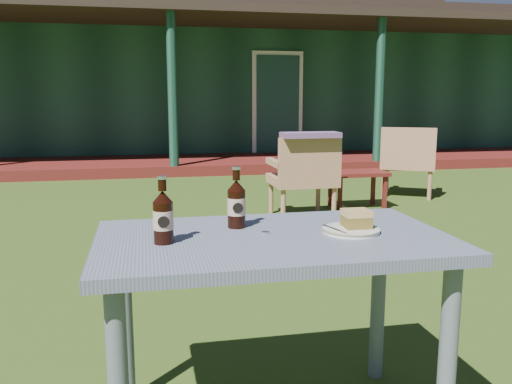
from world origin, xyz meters
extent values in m
plane|color=#334916|center=(0.00, 0.00, 0.00)|extent=(80.00, 80.00, 0.00)
cube|color=#173C2C|center=(0.00, 9.50, 1.30)|extent=(15.00, 6.00, 2.60)
cube|color=black|center=(0.00, 9.50, 2.75)|extent=(15.80, 6.80, 0.30)
cube|color=black|center=(0.00, 9.50, 3.15)|extent=(12.00, 3.50, 0.60)
cube|color=#5B1916|center=(0.00, 5.60, 0.08)|extent=(15.00, 1.80, 0.16)
cube|color=black|center=(0.00, 5.60, 2.45)|extent=(15.40, 2.00, 0.12)
cylinder|color=#173C2C|center=(0.00, 4.80, 1.23)|extent=(0.14, 0.14, 2.45)
cylinder|color=#173C2C|center=(3.25, 4.80, 1.23)|extent=(0.14, 0.14, 2.45)
cube|color=white|center=(2.00, 6.48, 1.00)|extent=(0.95, 0.06, 2.00)
cube|color=#193D38|center=(2.00, 6.45, 1.00)|extent=(0.80, 0.04, 1.85)
cylinder|color=brown|center=(3.00, 18.50, 4.75)|extent=(0.28, 0.28, 9.50)
cube|color=slate|center=(0.00, -1.60, 0.70)|extent=(1.20, 0.70, 0.04)
cylinder|color=slate|center=(0.52, -1.87, 0.34)|extent=(0.06, 0.06, 0.68)
cylinder|color=slate|center=(-0.52, -1.33, 0.34)|extent=(0.06, 0.06, 0.68)
cylinder|color=slate|center=(0.52, -1.33, 0.34)|extent=(0.06, 0.06, 0.68)
cylinder|color=silver|center=(0.28, -1.61, 0.73)|extent=(0.20, 0.20, 0.01)
cylinder|color=olive|center=(0.28, -1.61, 0.73)|extent=(0.20, 0.20, 0.00)
cube|color=brown|center=(0.30, -1.59, 0.75)|extent=(0.09, 0.08, 0.04)
cube|color=tan|center=(0.30, -1.59, 0.79)|extent=(0.09, 0.09, 0.02)
cube|color=silver|center=(0.21, -1.62, 0.74)|extent=(0.05, 0.14, 0.00)
cylinder|color=black|center=(-0.10, -1.46, 0.79)|extent=(0.07, 0.07, 0.14)
cone|color=black|center=(-0.10, -1.46, 0.88)|extent=(0.07, 0.07, 0.04)
cylinder|color=black|center=(-0.10, -1.46, 0.91)|extent=(0.03, 0.03, 0.04)
cylinder|color=silver|center=(-0.10, -1.46, 0.94)|extent=(0.03, 0.03, 0.01)
cylinder|color=tan|center=(-0.10, -1.46, 0.80)|extent=(0.07, 0.07, 0.06)
cylinder|color=black|center=(-0.10, -1.49, 0.80)|extent=(0.04, 0.00, 0.04)
cylinder|color=black|center=(-0.37, -1.62, 0.79)|extent=(0.06, 0.06, 0.14)
cone|color=black|center=(-0.37, -1.62, 0.87)|extent=(0.06, 0.06, 0.04)
cylinder|color=black|center=(-0.37, -1.62, 0.91)|extent=(0.03, 0.03, 0.04)
cylinder|color=silver|center=(-0.37, -1.62, 0.94)|extent=(0.03, 0.03, 0.01)
cylinder|color=tan|center=(-0.37, -1.62, 0.80)|extent=(0.07, 0.07, 0.06)
cylinder|color=black|center=(-0.37, -1.65, 0.80)|extent=(0.04, 0.00, 0.04)
cylinder|color=silver|center=(-0.02, -1.57, 0.72)|extent=(0.03, 0.03, 0.01)
cube|color=#AB7655|center=(1.08, 1.73, 0.38)|extent=(0.61, 0.57, 0.08)
cube|color=#AB7655|center=(1.09, 1.48, 0.61)|extent=(0.60, 0.09, 0.39)
cube|color=#AB7655|center=(1.35, 1.75, 0.55)|extent=(0.07, 0.53, 0.06)
cube|color=#AB7655|center=(0.82, 1.74, 0.55)|extent=(0.07, 0.53, 0.06)
cylinder|color=#AB7655|center=(1.33, 1.96, 0.17)|extent=(0.05, 0.05, 0.33)
cylinder|color=#AB7655|center=(0.83, 1.96, 0.17)|extent=(0.05, 0.05, 0.33)
cylinder|color=#AB7655|center=(1.34, 1.49, 0.17)|extent=(0.05, 0.05, 0.33)
cylinder|color=#AB7655|center=(0.83, 1.49, 0.17)|extent=(0.05, 0.05, 0.33)
cube|color=#AB7655|center=(2.68, 2.64, 0.39)|extent=(0.82, 0.81, 0.09)
cube|color=#AB7655|center=(2.56, 2.42, 0.63)|extent=(0.58, 0.37, 0.41)
cube|color=#AB7655|center=(2.93, 2.52, 0.56)|extent=(0.33, 0.50, 0.06)
cube|color=#AB7655|center=(2.45, 2.79, 0.56)|extent=(0.33, 0.50, 0.06)
cylinder|color=#AB7655|center=(3.03, 2.72, 0.17)|extent=(0.05, 0.05, 0.34)
cylinder|color=#AB7655|center=(2.58, 2.97, 0.17)|extent=(0.05, 0.05, 0.34)
cylinder|color=#AB7655|center=(2.79, 2.30, 0.17)|extent=(0.05, 0.05, 0.34)
cylinder|color=#AB7655|center=(2.34, 2.55, 0.17)|extent=(0.05, 0.05, 0.34)
cube|color=#684771|center=(1.09, 1.48, 0.84)|extent=(0.55, 0.23, 0.05)
cube|color=#5B1916|center=(1.80, 2.06, 0.38)|extent=(0.60, 0.40, 0.04)
cube|color=#5B1916|center=(1.55, 1.91, 0.18)|extent=(0.04, 0.04, 0.36)
cube|color=#5B1916|center=(2.05, 1.91, 0.18)|extent=(0.04, 0.04, 0.36)
cube|color=#5B1916|center=(1.55, 2.21, 0.18)|extent=(0.04, 0.04, 0.36)
cube|color=#5B1916|center=(2.05, 2.21, 0.18)|extent=(0.04, 0.04, 0.36)
camera|label=1|loc=(-0.42, -3.35, 1.19)|focal=38.00mm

